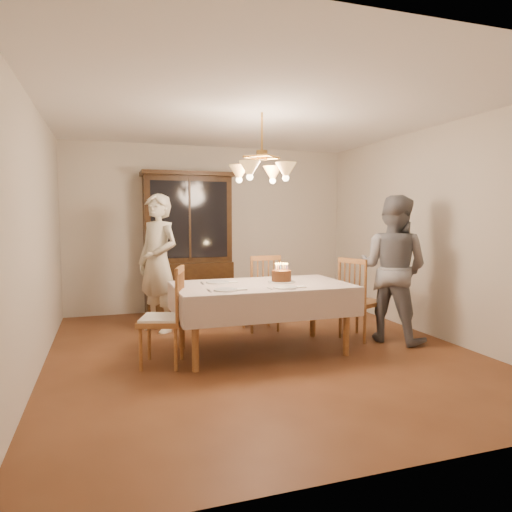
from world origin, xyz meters
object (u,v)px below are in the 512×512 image
object	(u,v)px
china_hutch	(188,246)
dining_table	(262,291)
elderly_woman	(158,263)
chair_far_side	(261,297)
birthday_cake	(281,277)

from	to	relation	value
china_hutch	dining_table	bearing A→B (deg)	-79.42
elderly_woman	dining_table	bearing A→B (deg)	1.74
china_hutch	chair_far_side	distance (m)	1.63
elderly_woman	china_hutch	bearing A→B (deg)	114.41
elderly_woman	birthday_cake	world-z (taller)	elderly_woman
dining_table	chair_far_side	size ratio (longest dim) A/B	1.90
china_hutch	birthday_cake	bearing A→B (deg)	-72.94
dining_table	chair_far_side	bearing A→B (deg)	71.61
china_hutch	elderly_woman	world-z (taller)	china_hutch
dining_table	birthday_cake	size ratio (longest dim) A/B	6.33
chair_far_side	elderly_woman	world-z (taller)	elderly_woman
china_hutch	birthday_cake	size ratio (longest dim) A/B	7.20
birthday_cake	china_hutch	bearing A→B (deg)	107.06
china_hutch	birthday_cake	world-z (taller)	china_hutch
dining_table	chair_far_side	world-z (taller)	chair_far_side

